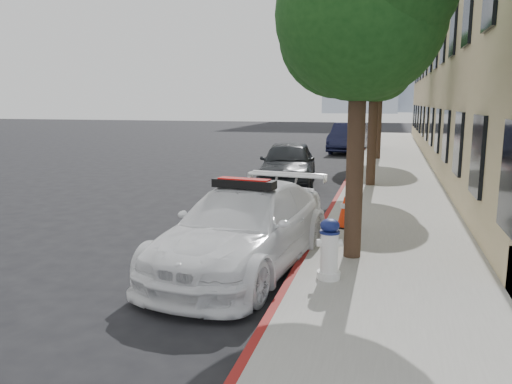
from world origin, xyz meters
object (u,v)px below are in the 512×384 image
object	(u,v)px
police_car	(244,227)
parked_car_mid	(288,163)
parked_car_far	(349,138)
fire_hydrant	(329,250)
traffic_cone	(344,212)

from	to	relation	value
police_car	parked_car_mid	world-z (taller)	police_car
police_car	parked_car_far	xyz separation A→B (m)	(0.10, 20.83, 0.11)
fire_hydrant	parked_car_far	bearing A→B (deg)	79.60
police_car	parked_car_mid	xyz separation A→B (m)	(-0.98, 8.69, 0.05)
parked_car_far	traffic_cone	size ratio (longest dim) A/B	7.05
parked_car_mid	fire_hydrant	size ratio (longest dim) A/B	4.73
fire_hydrant	parked_car_mid	bearing A→B (deg)	90.91
police_car	traffic_cone	size ratio (longest dim) A/B	7.17
parked_car_far	traffic_cone	world-z (taller)	parked_car_far
parked_car_far	fire_hydrant	xyz separation A→B (m)	(1.44, -21.43, -0.21)
parked_car_mid	traffic_cone	size ratio (longest dim) A/B	6.31
parked_car_mid	fire_hydrant	xyz separation A→B (m)	(2.51, -9.29, -0.15)
parked_car_far	traffic_cone	distance (m)	18.21
parked_car_far	fire_hydrant	distance (m)	21.48
parked_car_mid	parked_car_far	xyz separation A→B (m)	(1.08, 12.14, 0.06)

